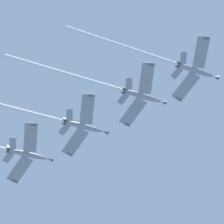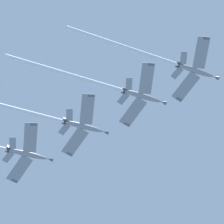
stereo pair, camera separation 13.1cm
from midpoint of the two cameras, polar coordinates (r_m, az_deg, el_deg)
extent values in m
ellipsoid|color=gray|center=(134.83, 10.12, 4.97)|extent=(11.26, 7.31, 3.74)
cone|color=#595E60|center=(137.90, 12.49, 4.14)|extent=(2.16, 1.93, 1.50)
ellipsoid|color=black|center=(136.29, 10.78, 4.79)|extent=(3.04, 2.31, 1.44)
cube|color=gray|center=(135.41, 8.94, 3.04)|extent=(8.78, 8.99, 0.92)
cube|color=#595E60|center=(136.30, 8.12, 1.56)|extent=(1.78, 1.74, 0.48)
cube|color=gray|center=(133.58, 10.77, 7.10)|extent=(5.84, 9.63, 0.92)
cube|color=#595E60|center=(133.08, 11.36, 8.75)|extent=(1.91, 1.15, 0.48)
cube|color=gray|center=(133.13, 7.89, 4.73)|extent=(3.87, 3.76, 0.52)
cube|color=gray|center=(132.34, 8.67, 6.50)|extent=(2.47, 3.88, 0.52)
cube|color=#595E60|center=(134.05, 8.16, 5.78)|extent=(2.62, 1.59, 3.22)
cylinder|color=#38383D|center=(132.38, 7.91, 5.53)|extent=(1.39, 1.26, 0.98)
cylinder|color=#38383D|center=(132.23, 8.07, 5.88)|extent=(1.39, 1.26, 0.98)
cylinder|color=white|center=(126.56, 1.45, 7.92)|extent=(28.54, 16.74, 7.58)
ellipsoid|color=gray|center=(133.16, 3.70, 1.94)|extent=(11.33, 7.20, 3.54)
cone|color=#595E60|center=(135.56, 6.26, 1.18)|extent=(2.15, 1.91, 1.47)
ellipsoid|color=black|center=(134.42, 4.45, 1.79)|extent=(3.04, 2.28, 1.40)
cube|color=gray|center=(134.30, 2.58, -0.01)|extent=(8.74, 9.04, 0.86)
cube|color=#595E60|center=(135.60, 1.84, -1.49)|extent=(1.79, 1.73, 0.45)
cube|color=gray|center=(131.49, 4.24, 4.08)|extent=(5.75, 9.61, 0.86)
cube|color=#595E60|center=(130.63, 4.77, 5.76)|extent=(1.91, 1.13, 0.45)
cube|color=gray|center=(132.19, 1.38, 1.63)|extent=(3.85, 3.78, 0.49)
cube|color=gray|center=(130.96, 2.09, 3.41)|extent=(2.44, 3.87, 0.49)
cube|color=#595E60|center=(132.90, 1.69, 2.71)|extent=(2.61, 1.54, 3.19)
cylinder|color=#38383D|center=(131.35, 1.35, 2.42)|extent=(1.38, 1.24, 0.97)
cylinder|color=#38383D|center=(131.10, 1.49, 2.77)|extent=(1.38, 1.24, 0.97)
cylinder|color=white|center=(127.23, -5.56, 4.62)|extent=(29.38, 16.79, 7.19)
ellipsoid|color=gray|center=(133.29, -3.42, -1.77)|extent=(11.31, 7.21, 3.73)
cone|color=#595E60|center=(135.15, -0.76, -2.46)|extent=(2.16, 1.92, 1.50)
ellipsoid|color=black|center=(134.37, -2.62, -1.88)|extent=(3.04, 2.29, 1.44)
cube|color=gray|center=(135.02, -4.47, -3.67)|extent=(8.74, 9.02, 0.91)
cube|color=#595E60|center=(136.74, -5.14, -5.09)|extent=(1.79, 1.73, 0.48)
cube|color=gray|center=(131.16, -2.99, 0.32)|extent=(5.75, 9.61, 0.91)
cube|color=#595E60|center=(129.90, -2.53, 1.97)|extent=(1.91, 1.13, 0.48)
cube|color=gray|center=(132.96, -5.76, -2.10)|extent=(3.85, 3.77, 0.52)
cube|color=gray|center=(131.29, -5.14, -0.37)|extent=(2.44, 3.87, 0.52)
cube|color=#595E60|center=(133.42, -5.44, -1.01)|extent=(2.64, 1.56, 3.22)
cylinder|color=#38383D|center=(132.01, -5.84, -1.34)|extent=(1.38, 1.25, 0.98)
cylinder|color=#38383D|center=(131.68, -5.72, -1.00)|extent=(1.38, 1.25, 0.98)
cylinder|color=white|center=(129.33, -12.80, 0.66)|extent=(29.04, 16.65, 7.63)
ellipsoid|color=gray|center=(136.65, -10.14, -5.07)|extent=(11.27, 7.25, 3.87)
cone|color=#595E60|center=(137.95, -7.47, -5.72)|extent=(2.17, 1.93, 1.51)
ellipsoid|color=black|center=(137.55, -9.31, -5.16)|extent=(3.04, 2.30, 1.47)
cube|color=gray|center=(138.90, -11.09, -6.86)|extent=(8.75, 9.00, 0.96)
cube|color=#595E60|center=(140.97, -11.69, -8.19)|extent=(1.78, 1.73, 0.50)
cube|color=gray|center=(134.13, -9.81, -3.10)|extent=(5.79, 9.62, 0.96)
cube|color=#595E60|center=(132.52, -9.42, -1.52)|extent=(1.91, 1.14, 0.50)
cube|color=gray|center=(136.94, -12.43, -5.38)|extent=(3.86, 3.76, 0.54)
cube|color=gray|center=(134.88, -11.90, -3.75)|extent=(2.46, 3.88, 0.54)
cube|color=#595E60|center=(137.15, -12.09, -4.31)|extent=(2.65, 1.59, 3.24)
cylinder|color=#38383D|center=(135.90, -12.54, -4.67)|extent=(1.39, 1.26, 0.99)
cylinder|color=#38383D|center=(135.49, -12.44, -4.35)|extent=(1.39, 1.26, 0.99)
camera|label=1|loc=(0.07, 90.03, 0.08)|focal=75.54mm
camera|label=2|loc=(0.07, -89.97, -0.08)|focal=75.54mm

